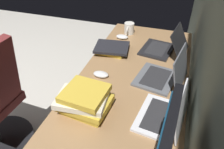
% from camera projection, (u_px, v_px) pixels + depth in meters
% --- Properties ---
extents(desk, '(2.23, 0.71, 0.73)m').
position_uv_depth(desk, '(120.00, 115.00, 1.26)').
color(desk, '#936D47').
rests_on(desk, ground).
extents(drawer_pedestal, '(0.40, 0.51, 0.69)m').
position_uv_depth(drawer_pedestal, '(134.00, 115.00, 1.70)').
color(drawer_pedestal, '#936D47').
rests_on(drawer_pedestal, ground).
extents(laptop_leftmost, '(0.33, 0.33, 0.24)m').
position_uv_depth(laptop_leftmost, '(165.00, 75.00, 1.38)').
color(laptop_leftmost, '#595B60').
rests_on(laptop_leftmost, desk).
extents(laptop_left, '(0.33, 0.37, 0.21)m').
position_uv_depth(laptop_left, '(166.00, 46.00, 1.69)').
color(laptop_left, black).
rests_on(laptop_left, desk).
extents(laptop_center, '(0.33, 0.27, 0.20)m').
position_uv_depth(laptop_center, '(166.00, 114.00, 1.12)').
color(laptop_center, silver).
rests_on(laptop_center, desk).
extents(mouse_main, '(0.06, 0.10, 0.03)m').
position_uv_depth(mouse_main, '(122.00, 37.00, 1.89)').
color(mouse_main, silver).
rests_on(mouse_main, desk).
extents(mouse_spare, '(0.06, 0.10, 0.03)m').
position_uv_depth(mouse_spare, '(101.00, 74.00, 1.45)').
color(mouse_spare, silver).
rests_on(mouse_spare, desk).
extents(book_stack_near, '(0.24, 0.29, 0.05)m').
position_uv_depth(book_stack_near, '(112.00, 49.00, 1.70)').
color(book_stack_near, gold).
rests_on(book_stack_near, desk).
extents(book_stack_far, '(0.24, 0.29, 0.14)m').
position_uv_depth(book_stack_far, '(84.00, 101.00, 1.17)').
color(book_stack_far, gold).
rests_on(book_stack_far, desk).
extents(coffee_mug, '(0.13, 0.09, 0.10)m').
position_uv_depth(coffee_mug, '(129.00, 28.00, 1.95)').
color(coffee_mug, silver).
rests_on(coffee_mug, desk).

